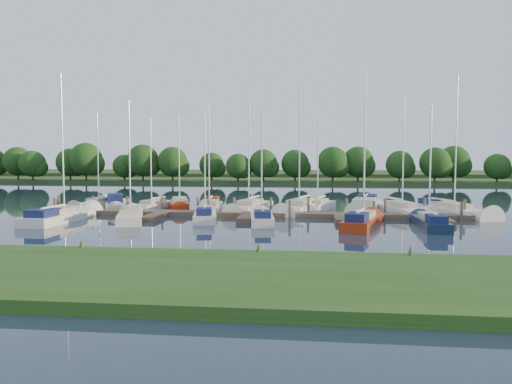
# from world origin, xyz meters

# --- Properties ---
(ground) EXTENTS (260.00, 260.00, 0.00)m
(ground) POSITION_xyz_m (0.00, 0.00, 0.00)
(ground) COLOR #1C2938
(ground) RESTS_ON ground
(near_bank) EXTENTS (90.00, 10.00, 0.50)m
(near_bank) POSITION_xyz_m (0.00, -16.00, 0.25)
(near_bank) COLOR #204A15
(near_bank) RESTS_ON ground
(dock) EXTENTS (40.00, 6.00, 0.40)m
(dock) POSITION_xyz_m (0.00, 7.31, 0.20)
(dock) COLOR #4A382A
(dock) RESTS_ON ground
(mooring_pilings) EXTENTS (38.24, 2.84, 2.00)m
(mooring_pilings) POSITION_xyz_m (0.00, 8.43, 0.60)
(mooring_pilings) COLOR #473D33
(mooring_pilings) RESTS_ON ground
(far_shore) EXTENTS (180.00, 30.00, 0.60)m
(far_shore) POSITION_xyz_m (0.00, 75.00, 0.30)
(far_shore) COLOR #2A461B
(far_shore) RESTS_ON ground
(distant_hill) EXTENTS (220.00, 40.00, 1.40)m
(distant_hill) POSITION_xyz_m (0.00, 100.00, 0.70)
(distant_hill) COLOR #334D21
(distant_hill) RESTS_ON ground
(treeline) EXTENTS (146.22, 10.13, 8.29)m
(treeline) POSITION_xyz_m (-0.01, 61.94, 4.12)
(treeline) COLOR #38281C
(treeline) RESTS_ON ground
(sailboat_n_0) EXTENTS (3.34, 8.35, 10.51)m
(sailboat_n_0) POSITION_xyz_m (-16.83, 13.92, 0.27)
(sailboat_n_0) COLOR silver
(sailboat_n_0) RESTS_ON ground
(motorboat) EXTENTS (4.04, 6.72, 1.92)m
(motorboat) POSITION_xyz_m (-14.70, 12.73, 0.38)
(motorboat) COLOR silver
(motorboat) RESTS_ON ground
(sailboat_n_2) EXTENTS (3.39, 7.69, 9.65)m
(sailboat_n_2) POSITION_xyz_m (-10.86, 13.19, 0.27)
(sailboat_n_2) COLOR silver
(sailboat_n_2) RESTS_ON ground
(sailboat_n_3) EXTENTS (3.65, 8.09, 10.35)m
(sailboat_n_3) POSITION_xyz_m (-8.21, 13.94, 0.28)
(sailboat_n_3) COLOR maroon
(sailboat_n_3) RESTS_ON ground
(sailboat_n_4) EXTENTS (2.83, 8.58, 10.92)m
(sailboat_n_4) POSITION_xyz_m (-4.36, 10.85, 0.34)
(sailboat_n_4) COLOR silver
(sailboat_n_4) RESTS_ON ground
(sailboat_n_5) EXTENTS (3.78, 9.11, 11.50)m
(sailboat_n_5) POSITION_xyz_m (-0.56, 11.83, 0.28)
(sailboat_n_5) COLOR silver
(sailboat_n_5) RESTS_ON ground
(sailboat_n_6) EXTENTS (4.59, 9.98, 12.62)m
(sailboat_n_6) POSITION_xyz_m (4.35, 11.98, 0.28)
(sailboat_n_6) COLOR silver
(sailboat_n_6) RESTS_ON ground
(sailboat_n_7) EXTENTS (3.67, 7.62, 9.77)m
(sailboat_n_7) POSITION_xyz_m (6.14, 14.27, 0.28)
(sailboat_n_7) COLOR silver
(sailboat_n_7) RESTS_ON ground
(sailboat_n_8) EXTENTS (4.45, 11.62, 14.45)m
(sailboat_n_8) POSITION_xyz_m (10.75, 14.17, 0.33)
(sailboat_n_8) COLOR silver
(sailboat_n_8) RESTS_ON ground
(sailboat_n_9) EXTENTS (4.12, 9.16, 11.62)m
(sailboat_n_9) POSITION_xyz_m (13.78, 11.00, 0.28)
(sailboat_n_9) COLOR silver
(sailboat_n_9) RESTS_ON ground
(sailboat_n_10) EXTENTS (5.42, 10.43, 13.18)m
(sailboat_n_10) POSITION_xyz_m (18.41, 11.34, 0.32)
(sailboat_n_10) COLOR silver
(sailboat_n_10) RESTS_ON ground
(sailboat_s_0) EXTENTS (2.60, 10.07, 12.70)m
(sailboat_s_0) POSITION_xyz_m (-15.30, 2.82, 0.33)
(sailboat_s_0) COLOR silver
(sailboat_s_0) RESTS_ON ground
(sailboat_s_1) EXTENTS (3.98, 8.08, 10.46)m
(sailboat_s_1) POSITION_xyz_m (-9.57, 3.44, 0.28)
(sailboat_s_1) COLOR silver
(sailboat_s_1) RESTS_ON ground
(sailboat_s_2) EXTENTS (2.77, 7.26, 9.33)m
(sailboat_s_2) POSITION_xyz_m (-3.44, 4.49, 0.33)
(sailboat_s_2) COLOR silver
(sailboat_s_2) RESTS_ON ground
(sailboat_s_3) EXTENTS (2.57, 7.48, 9.54)m
(sailboat_s_3) POSITION_xyz_m (1.46, 3.63, 0.32)
(sailboat_s_3) COLOR silver
(sailboat_s_3) RESTS_ON ground
(sailboat_s_4) EXTENTS (3.82, 8.40, 10.73)m
(sailboat_s_4) POSITION_xyz_m (9.39, 2.05, 0.33)
(sailboat_s_4) COLOR maroon
(sailboat_s_4) RESTS_ON ground
(sailboat_s_5) EXTENTS (1.92, 7.57, 9.75)m
(sailboat_s_5) POSITION_xyz_m (14.43, 2.18, 0.32)
(sailboat_s_5) COLOR #111F38
(sailboat_s_5) RESTS_ON ground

